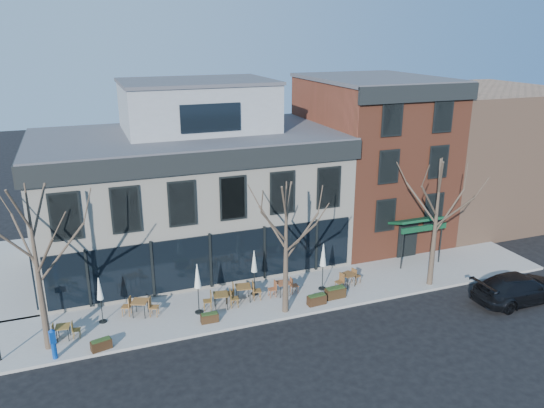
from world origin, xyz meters
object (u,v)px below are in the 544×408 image
object	(u,v)px
parked_sedan	(519,288)
cafe_set_0	(63,331)
call_box	(53,343)
umbrella_0	(100,291)

from	to	relation	value
parked_sedan	cafe_set_0	xyz separation A→B (m)	(-23.28, 4.42, -0.21)
call_box	parked_sedan	bearing A→B (deg)	-6.94
parked_sedan	cafe_set_0	distance (m)	23.70
parked_sedan	call_box	world-z (taller)	call_box
call_box	umbrella_0	distance (m)	3.46
parked_sedan	call_box	xyz separation A→B (m)	(-23.65, 2.88, 0.16)
call_box	umbrella_0	world-z (taller)	umbrella_0
cafe_set_0	umbrella_0	world-z (taller)	umbrella_0
umbrella_0	call_box	bearing A→B (deg)	-131.43
parked_sedan	cafe_set_0	size ratio (longest dim) A/B	3.34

